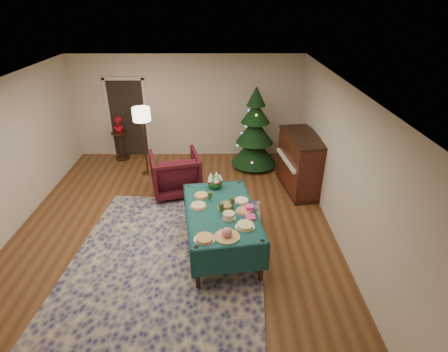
{
  "coord_description": "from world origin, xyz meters",
  "views": [
    {
      "loc": [
        0.91,
        -5.51,
        3.99
      ],
      "look_at": [
        0.95,
        0.25,
        0.99
      ],
      "focal_mm": 28.0,
      "sensor_mm": 36.0,
      "label": 1
    }
  ],
  "objects_px": {
    "buffet_table": "(221,218)",
    "side_table": "(121,146)",
    "gift_box": "(250,208)",
    "christmas_tree": "(255,132)",
    "piano": "(300,163)",
    "floor_lamp": "(142,119)",
    "potted_plant": "(119,128)",
    "armchair": "(175,171)"
  },
  "relations": [
    {
      "from": "armchair",
      "to": "potted_plant",
      "type": "bearing_deg",
      "value": -62.29
    },
    {
      "from": "buffet_table",
      "to": "gift_box",
      "type": "xyz_separation_m",
      "value": [
        0.48,
        -0.03,
        0.21
      ]
    },
    {
      "from": "floor_lamp",
      "to": "potted_plant",
      "type": "relative_size",
      "value": 4.06
    },
    {
      "from": "side_table",
      "to": "gift_box",
      "type": "bearing_deg",
      "value": -50.33
    },
    {
      "from": "side_table",
      "to": "piano",
      "type": "xyz_separation_m",
      "value": [
        4.47,
        -1.67,
        0.26
      ]
    },
    {
      "from": "buffet_table",
      "to": "side_table",
      "type": "height_order",
      "value": "buffet_table"
    },
    {
      "from": "armchair",
      "to": "side_table",
      "type": "height_order",
      "value": "armchair"
    },
    {
      "from": "floor_lamp",
      "to": "christmas_tree",
      "type": "relative_size",
      "value": 0.81
    },
    {
      "from": "gift_box",
      "to": "armchair",
      "type": "relative_size",
      "value": 0.12
    },
    {
      "from": "floor_lamp",
      "to": "christmas_tree",
      "type": "height_order",
      "value": "christmas_tree"
    },
    {
      "from": "armchair",
      "to": "piano",
      "type": "xyz_separation_m",
      "value": [
        2.79,
        0.16,
        0.11
      ]
    },
    {
      "from": "floor_lamp",
      "to": "side_table",
      "type": "relative_size",
      "value": 2.23
    },
    {
      "from": "buffet_table",
      "to": "piano",
      "type": "xyz_separation_m",
      "value": [
        1.77,
        2.12,
        0.01
      ]
    },
    {
      "from": "buffet_table",
      "to": "floor_lamp",
      "type": "height_order",
      "value": "floor_lamp"
    },
    {
      "from": "armchair",
      "to": "piano",
      "type": "relative_size",
      "value": 0.66
    },
    {
      "from": "armchair",
      "to": "side_table",
      "type": "relative_size",
      "value": 1.37
    },
    {
      "from": "floor_lamp",
      "to": "christmas_tree",
      "type": "xyz_separation_m",
      "value": [
        2.68,
        0.42,
        -0.5
      ]
    },
    {
      "from": "armchair",
      "to": "side_table",
      "type": "bearing_deg",
      "value": -62.29
    },
    {
      "from": "buffet_table",
      "to": "armchair",
      "type": "height_order",
      "value": "armchair"
    },
    {
      "from": "gift_box",
      "to": "armchair",
      "type": "xyz_separation_m",
      "value": [
        -1.49,
        1.99,
        -0.31
      ]
    },
    {
      "from": "buffet_table",
      "to": "armchair",
      "type": "xyz_separation_m",
      "value": [
        -1.01,
        1.96,
        -0.1
      ]
    },
    {
      "from": "buffet_table",
      "to": "gift_box",
      "type": "distance_m",
      "value": 0.52
    },
    {
      "from": "gift_box",
      "to": "christmas_tree",
      "type": "relative_size",
      "value": 0.06
    },
    {
      "from": "side_table",
      "to": "piano",
      "type": "relative_size",
      "value": 0.49
    },
    {
      "from": "side_table",
      "to": "piano",
      "type": "distance_m",
      "value": 4.78
    },
    {
      "from": "armchair",
      "to": "gift_box",
      "type": "bearing_deg",
      "value": 112.09
    },
    {
      "from": "gift_box",
      "to": "armchair",
      "type": "distance_m",
      "value": 2.5
    },
    {
      "from": "floor_lamp",
      "to": "side_table",
      "type": "xyz_separation_m",
      "value": [
        -0.86,
        0.93,
        -1.07
      ]
    },
    {
      "from": "christmas_tree",
      "to": "piano",
      "type": "height_order",
      "value": "christmas_tree"
    },
    {
      "from": "christmas_tree",
      "to": "piano",
      "type": "xyz_separation_m",
      "value": [
        0.93,
        -1.17,
        -0.31
      ]
    },
    {
      "from": "buffet_table",
      "to": "piano",
      "type": "relative_size",
      "value": 1.37
    },
    {
      "from": "armchair",
      "to": "potted_plant",
      "type": "relative_size",
      "value": 2.5
    },
    {
      "from": "buffet_table",
      "to": "potted_plant",
      "type": "distance_m",
      "value": 4.66
    },
    {
      "from": "buffet_table",
      "to": "side_table",
      "type": "bearing_deg",
      "value": 125.37
    },
    {
      "from": "floor_lamp",
      "to": "buffet_table",
      "type": "bearing_deg",
      "value": -57.37
    },
    {
      "from": "buffet_table",
      "to": "christmas_tree",
      "type": "bearing_deg",
      "value": 75.62
    },
    {
      "from": "gift_box",
      "to": "floor_lamp",
      "type": "xyz_separation_m",
      "value": [
        -2.31,
        2.89,
        0.61
      ]
    },
    {
      "from": "gift_box",
      "to": "christmas_tree",
      "type": "xyz_separation_m",
      "value": [
        0.37,
        3.31,
        0.11
      ]
    },
    {
      "from": "floor_lamp",
      "to": "potted_plant",
      "type": "height_order",
      "value": "floor_lamp"
    },
    {
      "from": "piano",
      "to": "potted_plant",
      "type": "bearing_deg",
      "value": 159.47
    },
    {
      "from": "buffet_table",
      "to": "side_table",
      "type": "xyz_separation_m",
      "value": [
        -2.69,
        3.79,
        -0.25
      ]
    },
    {
      "from": "buffet_table",
      "to": "side_table",
      "type": "relative_size",
      "value": 2.82
    }
  ]
}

